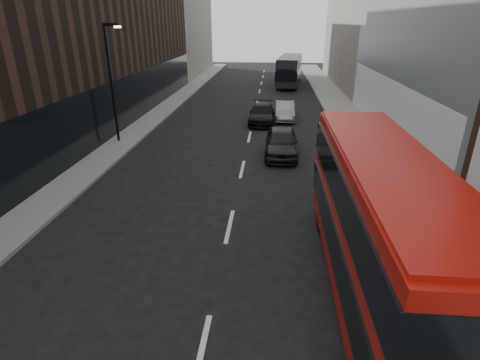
% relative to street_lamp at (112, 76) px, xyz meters
% --- Properties ---
extents(sidewalk_right, '(3.00, 80.00, 0.15)m').
position_rel_street_lamp_xyz_m(sidewalk_right, '(15.72, 7.00, -4.11)').
color(sidewalk_right, slate).
rests_on(sidewalk_right, ground).
extents(sidewalk_left, '(2.00, 80.00, 0.15)m').
position_rel_street_lamp_xyz_m(sidewalk_left, '(0.22, 7.00, -4.11)').
color(sidewalk_left, slate).
rests_on(sidewalk_left, ground).
extents(building_left_mid, '(5.00, 24.00, 14.00)m').
position_rel_street_lamp_xyz_m(building_left_mid, '(-3.28, 12.00, 2.82)').
color(building_left_mid, black).
rests_on(building_left_mid, ground).
extents(building_left_far, '(5.00, 20.00, 13.00)m').
position_rel_street_lamp_xyz_m(building_left_far, '(-3.28, 34.00, 2.32)').
color(building_left_far, '#69645C').
rests_on(building_left_far, ground).
extents(street_lamp, '(1.06, 0.22, 7.00)m').
position_rel_street_lamp_xyz_m(street_lamp, '(0.00, 0.00, 0.00)').
color(street_lamp, black).
rests_on(street_lamp, sidewalk_left).
extents(red_bus, '(2.43, 10.29, 4.15)m').
position_rel_street_lamp_xyz_m(red_bus, '(12.68, -13.29, -1.88)').
color(red_bus, '#A21109').
rests_on(red_bus, ground).
extents(grey_bus, '(3.58, 10.59, 3.37)m').
position_rel_street_lamp_xyz_m(grey_bus, '(11.62, 24.77, -2.38)').
color(grey_bus, black).
rests_on(grey_bus, ground).
extents(car_a, '(1.91, 4.63, 1.57)m').
position_rel_street_lamp_xyz_m(car_a, '(10.29, -1.53, -3.40)').
color(car_a, black).
rests_on(car_a, ground).
extents(car_b, '(1.46, 4.17, 1.37)m').
position_rel_street_lamp_xyz_m(car_b, '(10.70, 7.25, -3.49)').
color(car_b, gray).
rests_on(car_b, ground).
extents(car_c, '(1.98, 4.78, 1.38)m').
position_rel_street_lamp_xyz_m(car_c, '(8.93, 6.00, -3.49)').
color(car_c, black).
rests_on(car_c, ground).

